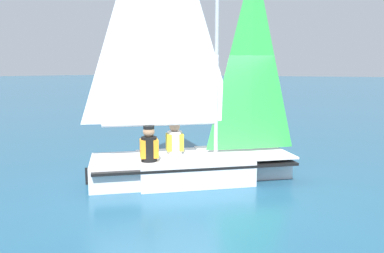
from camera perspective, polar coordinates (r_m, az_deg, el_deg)
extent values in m
plane|color=#235675|center=(7.76, 0.00, -7.91)|extent=(260.00, 260.00, 0.00)
cube|color=silver|center=(7.70, 0.00, -6.20)|extent=(2.66, 2.68, 0.48)
cube|color=silver|center=(8.14, 10.83, -5.53)|extent=(1.26, 1.26, 0.48)
cube|color=silver|center=(7.55, -11.72, -6.67)|extent=(1.60, 1.59, 0.48)
cube|color=black|center=(7.66, 0.00, -5.08)|extent=(3.85, 3.93, 0.05)
cube|color=silver|center=(7.92, 7.81, -3.91)|extent=(2.29, 2.30, 0.04)
cylinder|color=#B7B7BC|center=(7.64, 3.83, 16.84)|extent=(0.08, 0.08, 5.64)
cylinder|color=#B7B7BC|center=(7.42, -4.82, 0.40)|extent=(1.62, 1.69, 0.07)
pyramid|color=green|center=(7.79, 9.17, 10.77)|extent=(0.96, 1.01, 3.87)
cube|color=black|center=(7.59, -15.65, -7.30)|extent=(0.08, 0.08, 0.34)
cube|color=black|center=(7.88, -2.63, -5.93)|extent=(0.37, 0.37, 0.45)
cylinder|color=white|center=(7.78, -2.65, -2.54)|extent=(0.42, 0.42, 0.50)
cube|color=yellow|center=(7.77, -2.65, -2.36)|extent=(0.42, 0.43, 0.35)
sphere|color=tan|center=(7.72, -2.67, 0.00)|extent=(0.22, 0.22, 0.22)
cylinder|color=blue|center=(7.70, -2.67, 0.61)|extent=(0.30, 0.30, 0.06)
cube|color=black|center=(7.29, -6.49, -7.18)|extent=(0.37, 0.37, 0.45)
cylinder|color=black|center=(7.18, -6.56, -3.53)|extent=(0.42, 0.42, 0.50)
cube|color=orange|center=(7.17, -6.56, -3.33)|extent=(0.42, 0.43, 0.35)
sphere|color=#A87A56|center=(7.11, -6.60, -0.78)|extent=(0.22, 0.22, 0.22)
cylinder|color=black|center=(7.10, -6.62, -0.12)|extent=(0.30, 0.30, 0.06)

